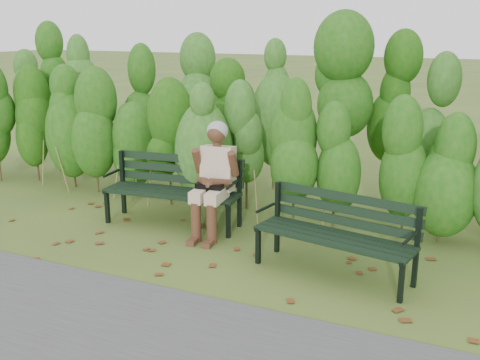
% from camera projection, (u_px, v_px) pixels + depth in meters
% --- Properties ---
extents(ground, '(80.00, 80.00, 0.00)m').
position_uv_depth(ground, '(226.00, 255.00, 6.00)').
color(ground, '#445C29').
extents(hedge_band, '(11.04, 1.67, 2.42)m').
position_uv_depth(hedge_band, '(288.00, 114.00, 7.30)').
color(hedge_band, '#47381E').
rests_on(hedge_band, ground).
extents(leaf_litter, '(5.59, 1.99, 0.01)m').
position_uv_depth(leaf_litter, '(191.00, 247.00, 6.23)').
color(leaf_litter, brown).
rests_on(leaf_litter, ground).
extents(bench_left, '(1.72, 0.71, 0.84)m').
position_uv_depth(bench_left, '(175.00, 184.00, 6.88)').
color(bench_left, black).
rests_on(bench_left, ground).
extents(bench_right, '(1.64, 0.78, 0.79)m').
position_uv_depth(bench_right, '(338.00, 228.00, 5.49)').
color(bench_right, black).
rests_on(bench_right, ground).
extents(seated_woman, '(0.56, 0.81, 1.32)m').
position_uv_depth(seated_woman, '(214.00, 173.00, 6.48)').
color(seated_woman, beige).
rests_on(seated_woman, ground).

